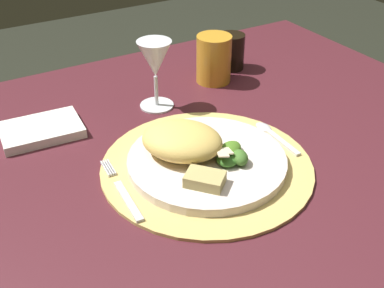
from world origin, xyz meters
TOP-DOWN VIEW (x-y plane):
  - dining_table at (0.00, 0.00)m, footprint 1.15×0.98m
  - placemat at (-0.04, -0.03)m, footprint 0.36×0.36m
  - dinner_plate at (-0.04, -0.03)m, footprint 0.27×0.27m
  - pasta_serving at (-0.07, 0.00)m, footprint 0.18×0.18m
  - salad_greens at (-0.01, -0.06)m, footprint 0.07×0.08m
  - bread_piece at (-0.08, -0.09)m, footprint 0.07×0.07m
  - fork at (-0.19, -0.03)m, footprint 0.02×0.17m
  - spoon at (0.12, -0.01)m, footprint 0.02×0.13m
  - napkin at (-0.25, 0.22)m, footprint 0.16×0.11m
  - wine_glass at (-0.01, 0.21)m, footprint 0.07×0.07m
  - amber_tumbler at (0.16, 0.25)m, footprint 0.08×0.08m
  - dark_tumbler at (0.23, 0.29)m, footprint 0.06×0.06m

SIDE VIEW (x-z plane):
  - dining_table at x=0.00m, z-range 0.25..0.97m
  - placemat at x=-0.04m, z-range 0.73..0.73m
  - spoon at x=0.12m, z-range 0.73..0.74m
  - fork at x=-0.19m, z-range 0.73..0.74m
  - napkin at x=-0.25m, z-range 0.73..0.75m
  - dinner_plate at x=-0.04m, z-range 0.73..0.75m
  - bread_piece at x=-0.08m, z-range 0.75..0.77m
  - salad_greens at x=-0.01m, z-range 0.75..0.77m
  - dark_tumbler at x=0.23m, z-range 0.73..0.81m
  - pasta_serving at x=-0.07m, z-range 0.75..0.80m
  - amber_tumbler at x=0.16m, z-range 0.73..0.83m
  - wine_glass at x=-0.01m, z-range 0.76..0.90m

